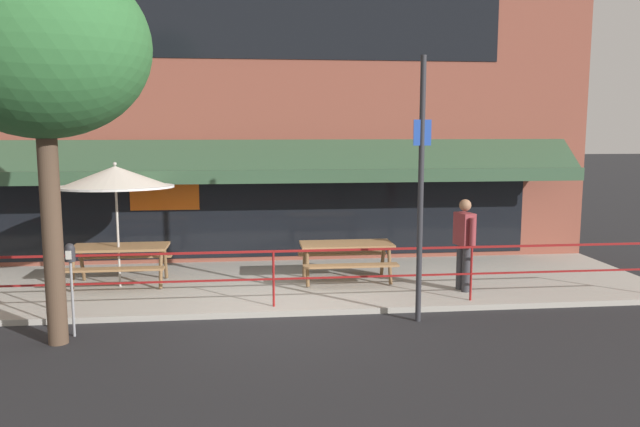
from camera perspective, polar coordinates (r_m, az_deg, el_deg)
ground_plane at (r=10.46m, az=-4.18°, el=-9.45°), size 120.00×120.00×0.00m
patio_deck at (r=12.37m, az=-4.54°, el=-6.48°), size 15.00×4.00×0.10m
restaurant_building at (r=14.23m, az=-5.00°, el=10.41°), size 15.00×1.60×7.55m
patio_railing at (r=10.55m, az=-4.28°, el=-4.82°), size 13.84×0.04×0.97m
picnic_table_left at (r=12.56m, az=-17.81°, el=-3.55°), size 1.80×1.42×0.76m
picnic_table_centre at (r=12.26m, az=2.43°, el=-3.45°), size 1.80×1.42×0.76m
patio_umbrella_left at (r=12.25m, az=-18.20°, el=3.12°), size 2.14×2.14×2.38m
pedestrian_walking at (r=11.80m, az=13.04°, el=-2.36°), size 0.32×0.61×1.71m
parking_meter_near at (r=9.94m, az=-21.86°, el=-4.09°), size 0.15×0.16×1.42m
street_sign_pole at (r=9.94m, az=9.20°, el=2.30°), size 0.28×0.09×4.21m
street_tree_curbside at (r=9.51m, az=-23.80°, el=14.70°), size 2.96×2.66×5.91m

